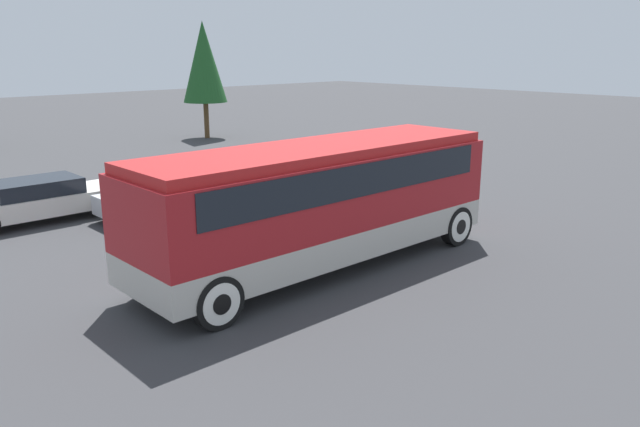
{
  "coord_description": "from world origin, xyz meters",
  "views": [
    {
      "loc": [
        -9.43,
        -10.18,
        5.0
      ],
      "look_at": [
        0.0,
        0.0,
        1.3
      ],
      "focal_mm": 35.0,
      "sensor_mm": 36.0,
      "label": 1
    }
  ],
  "objects_px": {
    "parked_car_near": "(42,199)",
    "parked_car_mid": "(271,165)",
    "tour_bus": "(323,194)",
    "parked_car_far": "(174,193)"
  },
  "relations": [
    {
      "from": "parked_car_mid",
      "to": "parked_car_far",
      "type": "height_order",
      "value": "parked_car_far"
    },
    {
      "from": "tour_bus",
      "to": "parked_car_near",
      "type": "bearing_deg",
      "value": 111.29
    },
    {
      "from": "tour_bus",
      "to": "parked_car_mid",
      "type": "bearing_deg",
      "value": 58.81
    },
    {
      "from": "tour_bus",
      "to": "parked_car_near",
      "type": "distance_m",
      "value": 9.34
    },
    {
      "from": "tour_bus",
      "to": "parked_car_mid",
      "type": "distance_m",
      "value": 9.56
    },
    {
      "from": "parked_car_mid",
      "to": "parked_car_far",
      "type": "bearing_deg",
      "value": -162.55
    },
    {
      "from": "parked_car_near",
      "to": "parked_car_mid",
      "type": "bearing_deg",
      "value": -3.59
    },
    {
      "from": "parked_car_near",
      "to": "parked_car_mid",
      "type": "relative_size",
      "value": 1.13
    },
    {
      "from": "parked_car_mid",
      "to": "parked_car_far",
      "type": "xyz_separation_m",
      "value": [
        -5.07,
        -1.59,
        0.01
      ]
    },
    {
      "from": "parked_car_mid",
      "to": "tour_bus",
      "type": "bearing_deg",
      "value": -121.19
    }
  ]
}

